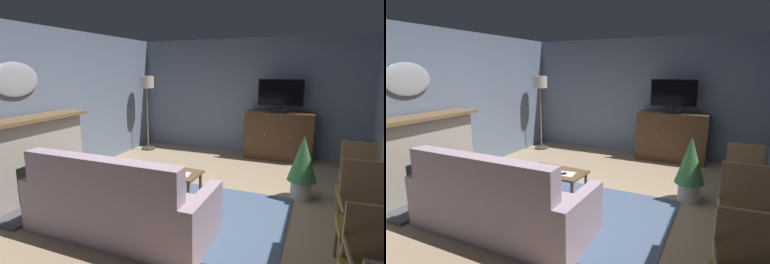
# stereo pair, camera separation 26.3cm
# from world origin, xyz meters

# --- Properties ---
(ground_plane) EXTENTS (5.71, 7.12, 0.04)m
(ground_plane) POSITION_xyz_m (0.00, 0.00, -0.02)
(ground_plane) COLOR tan
(wall_back) EXTENTS (5.71, 0.10, 2.57)m
(wall_back) POSITION_xyz_m (0.00, 3.31, 1.28)
(wall_back) COLOR slate
(wall_back) RESTS_ON ground_plane
(wall_left) EXTENTS (0.10, 7.12, 2.57)m
(wall_left) POSITION_xyz_m (-2.60, 0.00, 1.28)
(wall_left) COLOR slate
(wall_left) RESTS_ON ground_plane
(rug_central) EXTENTS (2.48, 1.96, 0.01)m
(rug_central) POSITION_xyz_m (0.06, -0.11, 0.01)
(rug_central) COLOR slate
(rug_central) RESTS_ON ground_plane
(fireplace) EXTENTS (0.83, 1.79, 1.22)m
(fireplace) POSITION_xyz_m (-2.28, -0.49, 0.57)
(fireplace) COLOR #4C4C51
(fireplace) RESTS_ON ground_plane
(wall_mirror_oval) EXTENTS (0.06, 0.77, 0.50)m
(wall_mirror_oval) POSITION_xyz_m (-2.52, -0.49, 1.74)
(wall_mirror_oval) COLOR #B2B7BF
(tv_cabinet) EXTENTS (1.39, 0.50, 1.01)m
(tv_cabinet) POSITION_xyz_m (0.79, 2.96, 0.48)
(tv_cabinet) COLOR #352315
(tv_cabinet) RESTS_ON ground_plane
(television) EXTENTS (0.91, 0.20, 0.69)m
(television) POSITION_xyz_m (0.79, 2.91, 1.37)
(television) COLOR black
(television) RESTS_ON tv_cabinet
(coffee_table) EXTENTS (0.92, 0.55, 0.43)m
(coffee_table) POSITION_xyz_m (-0.40, 0.18, 0.38)
(coffee_table) COLOR brown
(coffee_table) RESTS_ON ground_plane
(tv_remote) EXTENTS (0.15, 0.16, 0.02)m
(tv_remote) POSITION_xyz_m (-0.24, 0.06, 0.44)
(tv_remote) COLOR black
(tv_remote) RESTS_ON coffee_table
(folded_newspaper) EXTENTS (0.33, 0.26, 0.01)m
(folded_newspaper) POSITION_xyz_m (-0.21, 0.12, 0.43)
(folded_newspaper) COLOR silver
(folded_newspaper) RESTS_ON coffee_table
(sofa_floral) EXTENTS (2.19, 0.91, 0.99)m
(sofa_floral) POSITION_xyz_m (-0.52, -0.92, 0.32)
(sofa_floral) COLOR #AD93A3
(sofa_floral) RESTS_ON ground_plane
(side_chair_mid_row) EXTENTS (0.50, 0.52, 1.04)m
(side_chair_mid_row) POSITION_xyz_m (2.01, -0.59, 0.53)
(side_chair_mid_row) COLOR olive
(side_chair_mid_row) RESTS_ON ground_plane
(side_chair_beside_plant) EXTENTS (0.42, 0.45, 1.04)m
(side_chair_beside_plant) POSITION_xyz_m (2.02, 0.27, 0.54)
(side_chair_beside_plant) COLOR olive
(side_chair_beside_plant) RESTS_ON ground_plane
(potted_plant_small_fern_corner) EXTENTS (0.42, 0.42, 0.96)m
(potted_plant_small_fern_corner) POSITION_xyz_m (1.38, 0.96, 0.53)
(potted_plant_small_fern_corner) COLOR beige
(potted_plant_small_fern_corner) RESTS_ON ground_plane
(floor_lamp) EXTENTS (0.33, 0.33, 1.74)m
(floor_lamp) POSITION_xyz_m (-2.19, 2.59, 1.39)
(floor_lamp) COLOR #4C4233
(floor_lamp) RESTS_ON ground_plane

